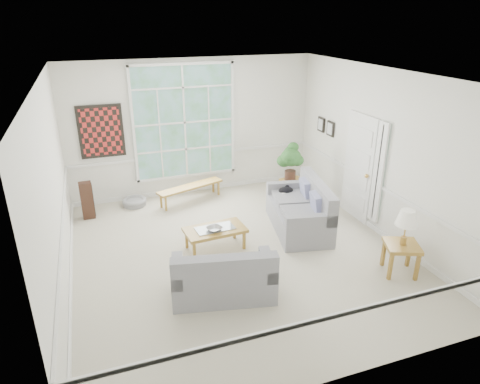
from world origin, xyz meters
The scene contains 24 objects.
floor centered at (0.00, 0.00, -0.01)m, with size 5.50×6.00×0.01m, color #B5AE98.
ceiling centered at (0.00, 0.00, 3.00)m, with size 5.50×6.00×0.02m, color white.
wall_back centered at (0.00, 3.00, 1.50)m, with size 5.50×0.02×3.00m, color white.
wall_front centered at (0.00, -3.00, 1.50)m, with size 5.50×0.02×3.00m, color white.
wall_left centered at (-2.75, 0.00, 1.50)m, with size 0.02×6.00×3.00m, color white.
wall_right centered at (2.75, 0.00, 1.50)m, with size 0.02×6.00×3.00m, color white.
window_back centered at (-0.20, 2.96, 1.65)m, with size 2.30×0.08×2.40m, color white.
entry_door centered at (2.71, 0.60, 1.05)m, with size 0.08×0.90×2.10m, color white.
door_sidelight centered at (2.71, -0.03, 1.15)m, with size 0.08×0.26×1.90m, color white.
wall_art centered at (-1.95, 2.95, 1.60)m, with size 0.90×0.06×1.10m, color maroon.
wall_frame_near centered at (2.71, 1.75, 1.55)m, with size 0.04×0.26×0.32m, color black.
wall_frame_far centered at (2.71, 2.15, 1.55)m, with size 0.04×0.26×0.32m, color black.
loveseat_right centered at (1.38, 0.48, 0.47)m, with size 0.91×1.75×0.95m, color gray.
loveseat_front centered at (-0.60, -1.05, 0.40)m, with size 1.48×0.76×0.80m, color gray.
coffee_table centered at (-0.33, 0.28, 0.19)m, with size 1.05×0.57×0.39m, color olive.
pewter_bowl centered at (-0.36, 0.21, 0.43)m, with size 0.32×0.32×0.08m, color gray.
window_bench centered at (-0.25, 2.45, 0.18)m, with size 1.53×0.30×0.36m, color olive.
end_table centered at (1.89, 1.72, 0.24)m, with size 0.48×0.48×0.48m, color olive.
houseplant centered at (1.83, 1.80, 0.89)m, with size 0.48×0.48×0.83m, color #295B26, non-canonical shape.
side_table centered at (2.21, -1.44, 0.26)m, with size 0.51×0.51×0.52m, color olive.
table_lamp centered at (2.21, -1.44, 0.81)m, with size 0.34×0.34×0.58m, color white, non-canonical shape.
pet_bed centered at (-1.46, 2.64, 0.07)m, with size 0.50×0.50×0.15m, color gray.
floor_speaker centered at (-2.40, 2.32, 0.38)m, with size 0.24×0.19×0.77m, color #361F15.
cat centered at (1.40, 1.10, 0.56)m, with size 0.31×0.22×0.15m, color black.
Camera 1 is at (-2.13, -6.08, 3.84)m, focal length 32.00 mm.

